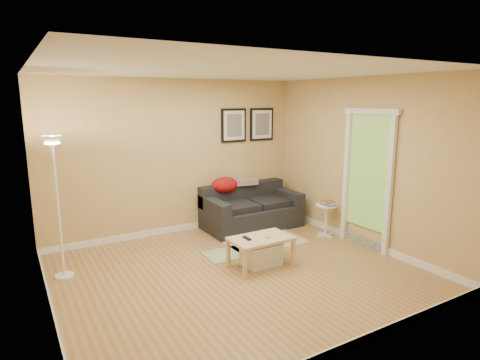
{
  "coord_description": "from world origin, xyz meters",
  "views": [
    {
      "loc": [
        -2.5,
        -4.33,
        2.27
      ],
      "look_at": [
        0.55,
        0.85,
        1.05
      ],
      "focal_mm": 30.04,
      "sensor_mm": 36.0,
      "label": 1
    }
  ],
  "objects_px": {
    "storage_bin": "(261,254)",
    "book_stack": "(328,203)",
    "floor_lamp": "(59,212)",
    "side_table": "(326,220)",
    "coffee_table": "(261,252)",
    "sofa": "(252,207)"
  },
  "relations": [
    {
      "from": "coffee_table",
      "to": "book_stack",
      "type": "xyz_separation_m",
      "value": [
        1.66,
        0.49,
        0.37
      ]
    },
    {
      "from": "sofa",
      "to": "storage_bin",
      "type": "distance_m",
      "value": 1.69
    },
    {
      "from": "floor_lamp",
      "to": "storage_bin",
      "type": "bearing_deg",
      "value": -21.77
    },
    {
      "from": "sofa",
      "to": "book_stack",
      "type": "relative_size",
      "value": 7.47
    },
    {
      "from": "floor_lamp",
      "to": "coffee_table",
      "type": "bearing_deg",
      "value": -22.95
    },
    {
      "from": "coffee_table",
      "to": "floor_lamp",
      "type": "bearing_deg",
      "value": 147.11
    },
    {
      "from": "book_stack",
      "to": "floor_lamp",
      "type": "xyz_separation_m",
      "value": [
        -4.04,
        0.52,
        0.3
      ]
    },
    {
      "from": "storage_bin",
      "to": "side_table",
      "type": "xyz_separation_m",
      "value": [
        1.6,
        0.46,
        0.11
      ]
    },
    {
      "from": "coffee_table",
      "to": "side_table",
      "type": "relative_size",
      "value": 1.55
    },
    {
      "from": "storage_bin",
      "to": "floor_lamp",
      "type": "height_order",
      "value": "floor_lamp"
    },
    {
      "from": "storage_bin",
      "to": "floor_lamp",
      "type": "distance_m",
      "value": 2.7
    },
    {
      "from": "coffee_table",
      "to": "storage_bin",
      "type": "height_order",
      "value": "coffee_table"
    },
    {
      "from": "storage_bin",
      "to": "floor_lamp",
      "type": "bearing_deg",
      "value": 158.23
    },
    {
      "from": "storage_bin",
      "to": "side_table",
      "type": "bearing_deg",
      "value": 16.06
    },
    {
      "from": "sofa",
      "to": "coffee_table",
      "type": "distance_m",
      "value": 1.74
    },
    {
      "from": "storage_bin",
      "to": "floor_lamp",
      "type": "relative_size",
      "value": 0.28
    },
    {
      "from": "storage_bin",
      "to": "book_stack",
      "type": "xyz_separation_m",
      "value": [
        1.62,
        0.44,
        0.41
      ]
    },
    {
      "from": "book_stack",
      "to": "coffee_table",
      "type": "bearing_deg",
      "value": -145.1
    },
    {
      "from": "side_table",
      "to": "coffee_table",
      "type": "bearing_deg",
      "value": -162.93
    },
    {
      "from": "sofa",
      "to": "floor_lamp",
      "type": "height_order",
      "value": "floor_lamp"
    },
    {
      "from": "side_table",
      "to": "floor_lamp",
      "type": "xyz_separation_m",
      "value": [
        -4.02,
        0.5,
        0.6
      ]
    },
    {
      "from": "coffee_table",
      "to": "side_table",
      "type": "distance_m",
      "value": 1.72
    }
  ]
}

